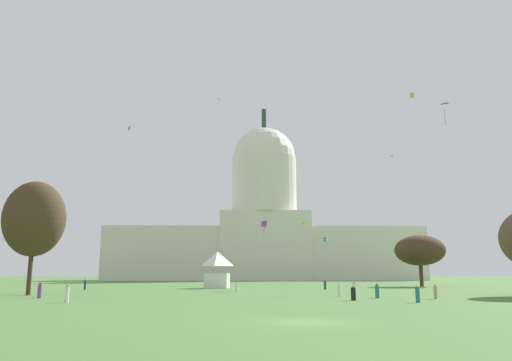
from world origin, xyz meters
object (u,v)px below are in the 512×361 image
(person_navy_front_left, at_px, (85,285))
(person_white_back_right, at_px, (67,294))
(kite_magenta_mid, at_px, (444,106))
(kite_white_low, at_px, (301,223))
(event_tent, at_px, (217,269))
(person_white_back_left, at_px, (354,289))
(person_white_mid_right, at_px, (237,287))
(kite_red_high, at_px, (129,129))
(person_black_lawn_far_right, at_px, (353,294))
(capitol_building, at_px, (264,228))
(kite_blue_high, at_px, (166,80))
(tree_east_near, at_px, (420,250))
(person_teal_aisle_center, at_px, (377,291))
(kite_turquoise_low, at_px, (325,239))
(kite_orange_high, at_px, (220,100))
(person_white_near_tree_west, at_px, (339,290))
(kite_violet_low, at_px, (264,224))
(kite_lime_low, at_px, (303,224))
(person_teal_lawn_far_left, at_px, (418,295))
(tree_west_mid, at_px, (34,219))
(person_navy_edge_west, at_px, (325,285))
(kite_gold_high, at_px, (412,95))
(person_tan_edge_east, at_px, (435,292))
(kite_green_mid, at_px, (394,157))

(person_navy_front_left, relative_size, person_white_back_right, 1.08)
(kite_magenta_mid, xyz_separation_m, kite_white_low, (-20.64, 46.99, -16.51))
(event_tent, xyz_separation_m, person_white_back_left, (18.57, -26.35, -2.63))
(person_white_mid_right, relative_size, person_white_back_right, 0.95)
(kite_red_high, bearing_deg, person_black_lawn_far_right, 7.29)
(capitol_building, xyz_separation_m, kite_blue_high, (-28.70, -66.80, 32.55))
(tree_east_near, distance_m, person_teal_aisle_center, 50.48)
(person_white_back_left, bearing_deg, kite_magenta_mid, -146.57)
(kite_white_low, xyz_separation_m, kite_turquoise_low, (7.19, 4.30, -3.96))
(person_teal_aisle_center, bearing_deg, kite_orange_high, 125.21)
(event_tent, xyz_separation_m, kite_turquoise_low, (27.33, 45.42, 8.45))
(person_white_near_tree_west, height_order, person_teal_aisle_center, person_white_near_tree_west)
(person_black_lawn_far_right, relative_size, kite_violet_low, 0.61)
(kite_lime_low, bearing_deg, kite_magenta_mid, -168.11)
(person_teal_lawn_far_left, xyz_separation_m, kite_lime_low, (1.49, 92.24, 15.56))
(person_white_back_left, distance_m, kite_violet_low, 30.53)
(person_white_back_right, relative_size, kite_red_high, 0.61)
(person_black_lawn_far_right, xyz_separation_m, kite_orange_high, (-17.68, 100.20, 55.78))
(person_black_lawn_far_right, relative_size, person_navy_front_left, 0.84)
(tree_east_near, xyz_separation_m, kite_white_low, (-19.97, 32.10, 8.59))
(person_navy_front_left, height_order, person_white_back_left, person_navy_front_left)
(person_white_mid_right, bearing_deg, event_tent, -64.83)
(kite_violet_low, bearing_deg, kite_magenta_mid, -38.50)
(kite_white_low, bearing_deg, person_white_near_tree_west, -85.65)
(person_white_back_right, bearing_deg, kite_red_high, -148.63)
(capitol_building, xyz_separation_m, tree_west_mid, (-34.66, -126.95, -10.37))
(person_white_near_tree_west, height_order, person_white_mid_right, person_white_near_tree_west)
(person_navy_edge_west, bearing_deg, kite_blue_high, -176.32)
(kite_gold_high, bearing_deg, person_tan_edge_east, -101.16)
(person_tan_edge_east, bearing_deg, kite_turquoise_low, 112.58)
(person_black_lawn_far_right, xyz_separation_m, kite_gold_high, (31.26, 66.13, 45.37))
(person_teal_aisle_center, xyz_separation_m, person_white_back_left, (-0.20, 9.94, -0.03))
(person_white_mid_right, distance_m, person_tan_edge_east, 29.43)
(capitol_building, relative_size, person_white_back_right, 73.27)
(person_teal_lawn_far_left, bearing_deg, kite_magenta_mid, -71.69)
(person_navy_front_left, distance_m, person_white_back_right, 37.18)
(kite_magenta_mid, bearing_deg, person_navy_front_left, -143.01)
(tree_east_near, xyz_separation_m, kite_gold_high, (6.32, 16.23, 38.89))
(event_tent, xyz_separation_m, kite_gold_high, (46.43, 25.25, 42.71))
(person_teal_lawn_far_left, height_order, kite_white_low, kite_white_low)
(person_navy_edge_west, bearing_deg, person_white_back_left, -34.84)
(person_black_lawn_far_right, bearing_deg, kite_blue_high, 38.27)
(person_white_near_tree_west, height_order, kite_magenta_mid, kite_magenta_mid)
(kite_violet_low, bearing_deg, person_white_back_right, -141.89)
(kite_magenta_mid, distance_m, kite_white_low, 53.92)
(kite_green_mid, bearing_deg, tree_east_near, -151.38)
(person_teal_aisle_center, bearing_deg, kite_gold_high, 88.45)
(person_teal_aisle_center, relative_size, kite_gold_high, 1.46)
(tree_west_mid, bearing_deg, kite_orange_high, 77.74)
(event_tent, height_order, kite_white_low, kite_white_low)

